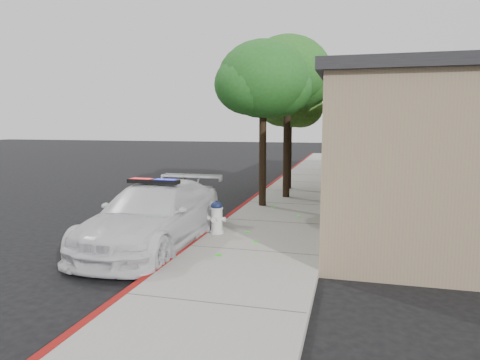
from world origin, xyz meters
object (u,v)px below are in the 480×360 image
(fire_hydrant, at_px, (217,217))
(street_tree_mid, at_px, (288,76))
(street_tree_near, at_px, (263,83))
(police_car, at_px, (154,215))
(street_tree_far, at_px, (290,105))
(clapboard_building, at_px, (429,146))

(fire_hydrant, relative_size, street_tree_mid, 0.14)
(street_tree_near, xyz_separation_m, street_tree_mid, (0.55, 2.02, 0.43))
(police_car, height_order, street_tree_near, street_tree_near)
(street_tree_near, bearing_deg, fire_hydrant, -95.29)
(police_car, distance_m, street_tree_near, 6.53)
(street_tree_far, bearing_deg, fire_hydrant, -94.96)
(street_tree_mid, height_order, street_tree_far, street_tree_mid)
(street_tree_mid, bearing_deg, clapboard_building, 16.16)
(fire_hydrant, relative_size, street_tree_far, 0.18)
(clapboard_building, relative_size, fire_hydrant, 24.14)
(police_car, height_order, fire_hydrant, police_car)
(clapboard_building, xyz_separation_m, street_tree_far, (-5.60, 0.64, 1.69))
(street_tree_near, height_order, street_tree_mid, street_tree_mid)
(street_tree_near, bearing_deg, police_car, -107.70)
(clapboard_building, xyz_separation_m, street_tree_near, (-5.94, -3.58, 2.27))
(clapboard_building, relative_size, street_tree_mid, 3.37)
(street_tree_far, bearing_deg, street_tree_mid, -84.64)
(street_tree_near, relative_size, street_tree_far, 1.17)
(police_car, xyz_separation_m, street_tree_far, (2.00, 9.40, 3.03))
(street_tree_near, relative_size, street_tree_mid, 0.92)
(police_car, distance_m, street_tree_mid, 8.54)
(clapboard_building, relative_size, street_tree_far, 4.29)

